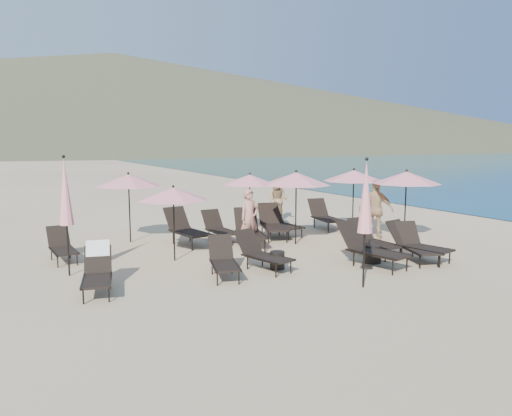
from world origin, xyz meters
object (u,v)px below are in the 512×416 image
lounger_13 (249,229)px  beachgoer_b (278,200)px  umbrella_open_3 (128,180)px  beachgoer_c (376,210)px  lounger_3 (370,247)px  side_table_1 (372,254)px  umbrella_open_0 (173,194)px  umbrella_open_1 (296,179)px  lounger_6 (62,246)px  lounger_10 (281,222)px  lounger_7 (186,228)px  lounger_12 (373,239)px  umbrella_open_4 (250,180)px  side_table_0 (277,260)px  lounger_11 (325,215)px  beachgoer_a (249,218)px  lounger_0 (97,270)px  umbrella_open_2 (406,178)px  umbrella_closed_0 (366,198)px  lounger_5 (416,243)px  lounger_8 (220,227)px  umbrella_closed_1 (65,192)px  umbrella_open_5 (354,176)px  lounger_1 (223,259)px  lounger_2 (262,252)px  lounger_4 (416,244)px  lounger_9 (272,223)px

lounger_13 → beachgoer_b: (3.05, 3.52, 0.36)m
umbrella_open_3 → beachgoer_c: size_ratio=1.15×
lounger_3 → side_table_1: (0.32, 0.28, -0.27)m
umbrella_open_0 → umbrella_open_1: umbrella_open_1 is taller
lounger_6 → umbrella_open_0: umbrella_open_0 is taller
lounger_10 → lounger_7: bearing=174.1°
lounger_12 → umbrella_open_3: size_ratio=0.77×
umbrella_open_4 → side_table_0: bearing=-109.3°
lounger_11 → beachgoer_a: 4.19m
beachgoer_a → lounger_0: bearing=-162.5°
umbrella_open_2 → umbrella_closed_0: bearing=-143.1°
lounger_10 → beachgoer_c: 3.08m
lounger_11 → umbrella_open_1: size_ratio=0.81×
side_table_1 → lounger_5: bearing=-14.3°
lounger_6 → umbrella_open_1: 6.82m
lounger_7 → lounger_8: bearing=-11.5°
lounger_10 → umbrella_closed_1: 7.35m
lounger_6 → umbrella_open_2: size_ratio=0.67×
side_table_1 → lounger_0: bearing=173.6°
umbrella_open_3 → umbrella_open_4: bearing=-4.3°
beachgoer_a → beachgoer_b: bearing=40.9°
umbrella_open_2 → umbrella_open_4: umbrella_open_2 is taller
lounger_13 → umbrella_open_2: 5.10m
umbrella_open_3 → beachgoer_c: bearing=-24.2°
lounger_8 → side_table_0: (-0.11, -3.78, -0.22)m
lounger_5 → lounger_8: size_ratio=1.10×
umbrella_open_5 → umbrella_closed_0: bearing=-126.7°
lounger_1 → beachgoer_c: beachgoer_c is taller
umbrella_open_5 → beachgoer_a: bearing=-173.4°
umbrella_open_1 → umbrella_open_4: bearing=98.7°
lounger_8 → umbrella_closed_1: size_ratio=0.59×
lounger_6 → umbrella_closed_1: umbrella_closed_1 is taller
lounger_6 → beachgoer_a: (5.09, -0.81, 0.47)m
lounger_6 → side_table_0: 5.66m
umbrella_open_3 → beachgoer_b: umbrella_open_3 is taller
umbrella_open_4 → beachgoer_c: 4.27m
lounger_2 → lounger_13: bearing=54.5°
lounger_3 → umbrella_open_5: 4.88m
lounger_11 → lounger_5: bearing=-89.0°
lounger_2 → lounger_4: lounger_4 is taller
umbrella_closed_0 → lounger_1: bearing=136.5°
lounger_3 → umbrella_closed_0: 2.37m
lounger_3 → beachgoer_b: (1.51, 7.14, 0.36)m
lounger_2 → side_table_1: size_ratio=3.65×
beachgoer_a → umbrella_open_0: bearing=-177.1°
lounger_6 → umbrella_open_1: bearing=-12.3°
lounger_7 → beachgoer_b: beachgoer_b is taller
umbrella_open_4 → umbrella_closed_1: umbrella_closed_1 is taller
lounger_9 → umbrella_open_3: (-4.24, 1.45, 1.43)m
lounger_12 → lounger_13: lounger_13 is taller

